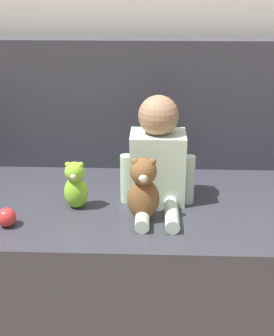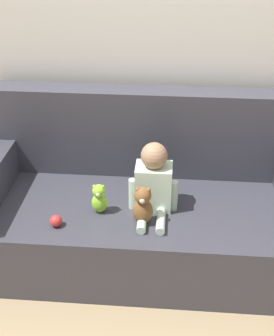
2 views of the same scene
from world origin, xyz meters
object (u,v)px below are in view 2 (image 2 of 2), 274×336
object	(u,v)px
couch	(141,206)
teddy_bear_brown	(143,206)
plush_toy_side	(99,199)
person_baby	(153,182)
toy_ball	(56,221)

from	to	relation	value
couch	teddy_bear_brown	bearing A→B (deg)	-84.57
couch	plush_toy_side	world-z (taller)	couch
person_baby	plush_toy_side	distance (m)	0.32
plush_toy_side	couch	bearing A→B (deg)	42.01
person_baby	teddy_bear_brown	bearing A→B (deg)	-107.78
person_baby	toy_ball	bearing A→B (deg)	-157.06
teddy_bear_brown	plush_toy_side	bearing A→B (deg)	161.66
couch	teddy_bear_brown	world-z (taller)	couch
couch	person_baby	distance (m)	0.30
person_baby	teddy_bear_brown	xyz separation A→B (m)	(-0.05, -0.15, -0.06)
person_baby	teddy_bear_brown	distance (m)	0.17
teddy_bear_brown	toy_ball	bearing A→B (deg)	-172.03
plush_toy_side	toy_ball	world-z (taller)	plush_toy_side
teddy_bear_brown	toy_ball	distance (m)	0.48
teddy_bear_brown	toy_ball	size ratio (longest dim) A/B	3.49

